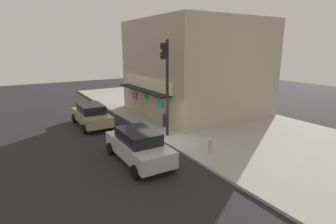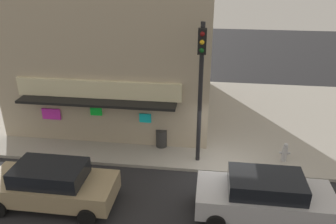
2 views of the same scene
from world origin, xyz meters
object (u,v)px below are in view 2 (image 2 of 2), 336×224
(parked_car_silver, at_px, (264,196))
(trash_can, at_px, (161,138))
(traffic_light, at_px, (201,79))
(parked_car_tan, at_px, (52,184))
(fire_hydrant, at_px, (285,152))

(parked_car_silver, bearing_deg, trash_can, 135.22)
(traffic_light, height_order, parked_car_silver, traffic_light)
(traffic_light, bearing_deg, parked_car_tan, -146.83)
(traffic_light, distance_m, fire_hydrant, 5.05)
(trash_can, relative_size, parked_car_tan, 0.18)
(fire_hydrant, height_order, parked_car_silver, parked_car_silver)
(trash_can, distance_m, parked_car_tan, 5.51)
(fire_hydrant, height_order, trash_can, fire_hydrant)
(fire_hydrant, relative_size, trash_can, 1.01)
(traffic_light, bearing_deg, parked_car_silver, -51.85)
(traffic_light, xyz_separation_m, trash_can, (-1.75, 1.06, -3.35))
(traffic_light, distance_m, trash_can, 3.92)
(traffic_light, height_order, trash_can, traffic_light)
(trash_can, bearing_deg, parked_car_silver, -44.78)
(trash_can, bearing_deg, parked_car_tan, -127.27)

